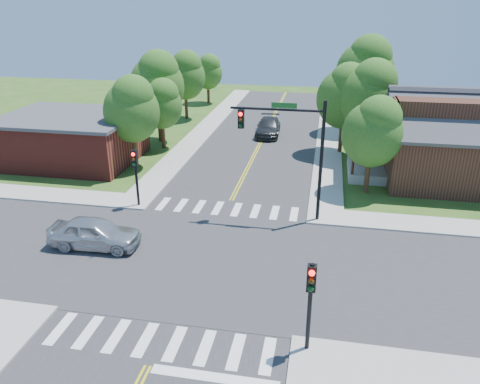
% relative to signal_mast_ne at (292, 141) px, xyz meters
% --- Properties ---
extents(ground, '(100.00, 100.00, 0.00)m').
position_rel_signal_mast_ne_xyz_m(ground, '(-3.91, -5.59, -4.85)').
color(ground, '#294C18').
rests_on(ground, ground).
extents(road_ns, '(10.00, 90.00, 0.04)m').
position_rel_signal_mast_ne_xyz_m(road_ns, '(-3.91, -5.59, -4.83)').
color(road_ns, '#2D2D30').
rests_on(road_ns, ground).
extents(road_ew, '(90.00, 10.00, 0.04)m').
position_rel_signal_mast_ne_xyz_m(road_ew, '(-3.91, -5.59, -4.83)').
color(road_ew, '#2D2D30').
rests_on(road_ew, ground).
extents(intersection_patch, '(10.20, 10.20, 0.06)m').
position_rel_signal_mast_ne_xyz_m(intersection_patch, '(-3.91, -5.59, -4.85)').
color(intersection_patch, '#2D2D30').
rests_on(intersection_patch, ground).
extents(sidewalk_ne, '(40.00, 40.00, 0.14)m').
position_rel_signal_mast_ne_xyz_m(sidewalk_ne, '(11.90, 10.23, -4.78)').
color(sidewalk_ne, '#9E9B93').
rests_on(sidewalk_ne, ground).
extents(sidewalk_nw, '(40.00, 40.00, 0.14)m').
position_rel_signal_mast_ne_xyz_m(sidewalk_nw, '(-19.73, 10.23, -4.78)').
color(sidewalk_nw, '#9E9B93').
rests_on(sidewalk_nw, ground).
extents(crosswalk_north, '(8.85, 2.00, 0.01)m').
position_rel_signal_mast_ne_xyz_m(crosswalk_north, '(-3.91, 0.61, -4.80)').
color(crosswalk_north, white).
rests_on(crosswalk_north, ground).
extents(crosswalk_south, '(8.85, 2.00, 0.01)m').
position_rel_signal_mast_ne_xyz_m(crosswalk_south, '(-3.91, -11.79, -4.80)').
color(crosswalk_south, white).
rests_on(crosswalk_south, ground).
extents(centerline, '(0.30, 90.00, 0.01)m').
position_rel_signal_mast_ne_xyz_m(centerline, '(-3.91, -5.59, -4.80)').
color(centerline, gold).
rests_on(centerline, ground).
extents(stop_bar, '(4.60, 0.45, 0.09)m').
position_rel_signal_mast_ne_xyz_m(stop_bar, '(-1.41, -13.19, -4.85)').
color(stop_bar, white).
rests_on(stop_bar, ground).
extents(signal_mast_ne, '(5.30, 0.42, 7.20)m').
position_rel_signal_mast_ne_xyz_m(signal_mast_ne, '(0.00, 0.00, 0.00)').
color(signal_mast_ne, black).
rests_on(signal_mast_ne, ground).
extents(signal_pole_se, '(0.34, 0.42, 3.80)m').
position_rel_signal_mast_ne_xyz_m(signal_pole_se, '(1.69, -11.21, -2.19)').
color(signal_pole_se, black).
rests_on(signal_pole_se, ground).
extents(signal_pole_nw, '(0.34, 0.42, 3.80)m').
position_rel_signal_mast_ne_xyz_m(signal_pole_nw, '(-9.51, -0.01, -2.19)').
color(signal_pole_nw, black).
rests_on(signal_pole_nw, ground).
extents(house_ne, '(13.05, 8.80, 7.11)m').
position_rel_signal_mast_ne_xyz_m(house_ne, '(11.19, 8.65, -1.52)').
color(house_ne, '#331912').
rests_on(house_ne, ground).
extents(building_nw, '(10.40, 8.40, 3.73)m').
position_rel_signal_mast_ne_xyz_m(building_nw, '(-18.11, 7.61, -2.97)').
color(building_nw, maroon).
rests_on(building_nw, ground).
extents(tree_e_a, '(3.93, 3.73, 6.68)m').
position_rel_signal_mast_ne_xyz_m(tree_e_a, '(4.87, 5.00, -0.48)').
color(tree_e_a, '#382314').
rests_on(tree_e_a, ground).
extents(tree_e_b, '(4.76, 4.52, 8.09)m').
position_rel_signal_mast_ne_xyz_m(tree_e_b, '(5.03, 12.27, 0.45)').
color(tree_e_b, '#382314').
rests_on(tree_e_b, ground).
extents(tree_e_c, '(5.44, 5.17, 9.25)m').
position_rel_signal_mast_ne_xyz_m(tree_e_c, '(5.14, 20.44, 1.21)').
color(tree_e_c, '#382314').
rests_on(tree_e_c, ground).
extents(tree_e_d, '(4.87, 4.63, 8.28)m').
position_rel_signal_mast_ne_xyz_m(tree_e_d, '(5.38, 29.83, 0.58)').
color(tree_e_d, '#382314').
rests_on(tree_e_d, ground).
extents(tree_w_a, '(4.21, 4.00, 7.16)m').
position_rel_signal_mast_ne_xyz_m(tree_w_a, '(-12.47, 7.01, -0.16)').
color(tree_w_a, '#382314').
rests_on(tree_w_a, ground).
extents(tree_w_b, '(4.82, 4.58, 8.19)m').
position_rel_signal_mast_ne_xyz_m(tree_w_b, '(-12.97, 14.05, 0.52)').
color(tree_w_b, '#382314').
rests_on(tree_w_b, ground).
extents(tree_w_c, '(4.28, 4.07, 7.28)m').
position_rel_signal_mast_ne_xyz_m(tree_w_c, '(-13.06, 22.73, -0.08)').
color(tree_w_c, '#382314').
rests_on(tree_w_c, ground).
extents(tree_w_d, '(3.53, 3.35, 5.99)m').
position_rel_signal_mast_ne_xyz_m(tree_w_d, '(-12.67, 30.88, -0.93)').
color(tree_w_d, '#382314').
rests_on(tree_w_d, ground).
extents(tree_house, '(4.47, 4.24, 7.60)m').
position_rel_signal_mast_ne_xyz_m(tree_house, '(3.20, 13.43, 0.12)').
color(tree_house, '#382314').
rests_on(tree_house, ground).
extents(tree_bldg, '(3.60, 3.42, 6.12)m').
position_rel_signal_mast_ne_xyz_m(tree_bldg, '(-11.99, 12.13, -0.85)').
color(tree_bldg, '#382314').
rests_on(tree_bldg, ground).
extents(car_silver, '(2.27, 4.95, 1.64)m').
position_rel_signal_mast_ne_xyz_m(car_silver, '(-9.78, -5.33, -4.03)').
color(car_silver, silver).
rests_on(car_silver, ground).
extents(car_dgrey, '(2.71, 5.54, 1.54)m').
position_rel_signal_mast_ne_xyz_m(car_dgrey, '(-3.56, 17.84, -4.08)').
color(car_dgrey, '#2B2E30').
rests_on(car_dgrey, ground).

